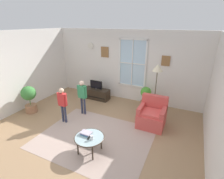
{
  "coord_description": "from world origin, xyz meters",
  "views": [
    {
      "loc": [
        2.3,
        -3.27,
        2.88
      ],
      "look_at": [
        0.27,
        0.96,
        1.03
      ],
      "focal_mm": 27.39,
      "sensor_mm": 36.0,
      "label": 1
    }
  ],
  "objects_px": {
    "remote_near_cup": "(90,133)",
    "potted_plant_by_window": "(146,97)",
    "armchair": "(152,115)",
    "floor_lamp": "(157,73)",
    "person_red_shirt": "(63,101)",
    "television": "(96,85)",
    "person_green_shirt": "(82,94)",
    "potted_plant_corner": "(29,97)",
    "book_stack": "(86,133)",
    "cup": "(92,138)",
    "coffee_table": "(89,138)",
    "tv_stand": "(96,94)",
    "remote_near_books": "(89,137)"
  },
  "relations": [
    {
      "from": "remote_near_cup",
      "to": "potted_plant_by_window",
      "type": "bearing_deg",
      "value": 77.15
    },
    {
      "from": "armchair",
      "to": "floor_lamp",
      "type": "bearing_deg",
      "value": 97.82
    },
    {
      "from": "person_red_shirt",
      "to": "floor_lamp",
      "type": "distance_m",
      "value": 2.97
    },
    {
      "from": "television",
      "to": "person_green_shirt",
      "type": "distance_m",
      "value": 1.29
    },
    {
      "from": "potted_plant_by_window",
      "to": "potted_plant_corner",
      "type": "relative_size",
      "value": 0.83
    },
    {
      "from": "television",
      "to": "potted_plant_by_window",
      "type": "bearing_deg",
      "value": 3.0
    },
    {
      "from": "book_stack",
      "to": "cup",
      "type": "relative_size",
      "value": 2.45
    },
    {
      "from": "coffee_table",
      "to": "cup",
      "type": "height_order",
      "value": "cup"
    },
    {
      "from": "tv_stand",
      "to": "person_red_shirt",
      "type": "height_order",
      "value": "person_red_shirt"
    },
    {
      "from": "cup",
      "to": "floor_lamp",
      "type": "xyz_separation_m",
      "value": [
        0.85,
        2.46,
        0.97
      ]
    },
    {
      "from": "person_red_shirt",
      "to": "armchair",
      "type": "bearing_deg",
      "value": 21.93
    },
    {
      "from": "television",
      "to": "tv_stand",
      "type": "bearing_deg",
      "value": 90.0
    },
    {
      "from": "coffee_table",
      "to": "person_green_shirt",
      "type": "xyz_separation_m",
      "value": [
        -1.18,
        1.45,
        0.35
      ]
    },
    {
      "from": "tv_stand",
      "to": "remote_near_cup",
      "type": "relative_size",
      "value": 7.49
    },
    {
      "from": "coffee_table",
      "to": "remote_near_cup",
      "type": "distance_m",
      "value": 0.13
    },
    {
      "from": "television",
      "to": "person_green_shirt",
      "type": "relative_size",
      "value": 0.43
    },
    {
      "from": "book_stack",
      "to": "person_red_shirt",
      "type": "xyz_separation_m",
      "value": [
        -1.29,
        0.72,
        0.25
      ]
    },
    {
      "from": "person_red_shirt",
      "to": "remote_near_cup",
      "type": "bearing_deg",
      "value": -26.26
    },
    {
      "from": "tv_stand",
      "to": "book_stack",
      "type": "height_order",
      "value": "book_stack"
    },
    {
      "from": "cup",
      "to": "person_green_shirt",
      "type": "height_order",
      "value": "person_green_shirt"
    },
    {
      "from": "remote_near_books",
      "to": "floor_lamp",
      "type": "bearing_deg",
      "value": 68.99
    },
    {
      "from": "armchair",
      "to": "floor_lamp",
      "type": "relative_size",
      "value": 0.51
    },
    {
      "from": "person_red_shirt",
      "to": "potted_plant_corner",
      "type": "height_order",
      "value": "person_red_shirt"
    },
    {
      "from": "tv_stand",
      "to": "potted_plant_corner",
      "type": "relative_size",
      "value": 1.12
    },
    {
      "from": "television",
      "to": "remote_near_books",
      "type": "distance_m",
      "value": 3.09
    },
    {
      "from": "coffee_table",
      "to": "floor_lamp",
      "type": "bearing_deg",
      "value": 68.47
    },
    {
      "from": "potted_plant_corner",
      "to": "coffee_table",
      "type": "bearing_deg",
      "value": -15.24
    },
    {
      "from": "armchair",
      "to": "remote_near_books",
      "type": "bearing_deg",
      "value": -119.88
    },
    {
      "from": "armchair",
      "to": "person_green_shirt",
      "type": "bearing_deg",
      "value": -172.02
    },
    {
      "from": "television",
      "to": "floor_lamp",
      "type": "bearing_deg",
      "value": -7.06
    },
    {
      "from": "person_red_shirt",
      "to": "book_stack",
      "type": "bearing_deg",
      "value": -29.18
    },
    {
      "from": "potted_plant_corner",
      "to": "floor_lamp",
      "type": "height_order",
      "value": "floor_lamp"
    },
    {
      "from": "television",
      "to": "floor_lamp",
      "type": "distance_m",
      "value": 2.53
    },
    {
      "from": "armchair",
      "to": "coffee_table",
      "type": "relative_size",
      "value": 1.23
    },
    {
      "from": "potted_plant_corner",
      "to": "floor_lamp",
      "type": "relative_size",
      "value": 0.55
    },
    {
      "from": "coffee_table",
      "to": "cup",
      "type": "distance_m",
      "value": 0.14
    },
    {
      "from": "person_red_shirt",
      "to": "cup",
      "type": "bearing_deg",
      "value": -28.52
    },
    {
      "from": "tv_stand",
      "to": "cup",
      "type": "bearing_deg",
      "value": -61.27
    },
    {
      "from": "remote_near_cup",
      "to": "person_red_shirt",
      "type": "relative_size",
      "value": 0.13
    },
    {
      "from": "tv_stand",
      "to": "television",
      "type": "height_order",
      "value": "television"
    },
    {
      "from": "potted_plant_corner",
      "to": "potted_plant_by_window",
      "type": "bearing_deg",
      "value": 30.76
    },
    {
      "from": "potted_plant_corner",
      "to": "cup",
      "type": "bearing_deg",
      "value": -15.66
    },
    {
      "from": "television",
      "to": "potted_plant_by_window",
      "type": "relative_size",
      "value": 0.66
    },
    {
      "from": "remote_near_books",
      "to": "person_green_shirt",
      "type": "height_order",
      "value": "person_green_shirt"
    },
    {
      "from": "television",
      "to": "person_green_shirt",
      "type": "height_order",
      "value": "person_green_shirt"
    },
    {
      "from": "cup",
      "to": "person_red_shirt",
      "type": "relative_size",
      "value": 0.1
    },
    {
      "from": "cup",
      "to": "coffee_table",
      "type": "bearing_deg",
      "value": 153.43
    },
    {
      "from": "person_red_shirt",
      "to": "tv_stand",
      "type": "bearing_deg",
      "value": 89.91
    },
    {
      "from": "armchair",
      "to": "cup",
      "type": "distance_m",
      "value": 2.05
    },
    {
      "from": "coffee_table",
      "to": "person_green_shirt",
      "type": "height_order",
      "value": "person_green_shirt"
    }
  ]
}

